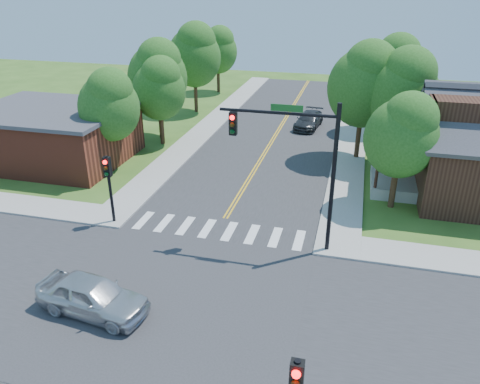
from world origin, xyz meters
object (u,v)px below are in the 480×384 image
(car_dgrey, at_px, (309,121))
(car_silver, at_px, (92,297))
(signal_mast_ne, at_px, (297,153))
(signal_pole_nw, at_px, (108,177))

(car_dgrey, bearing_deg, car_silver, -94.25)
(car_silver, relative_size, car_dgrey, 1.00)
(signal_mast_ne, bearing_deg, car_silver, -134.67)
(signal_pole_nw, distance_m, car_dgrey, 21.36)
(signal_mast_ne, distance_m, car_dgrey, 20.21)
(signal_mast_ne, relative_size, car_dgrey, 1.53)
(signal_pole_nw, height_order, car_dgrey, signal_pole_nw)
(signal_pole_nw, bearing_deg, signal_mast_ne, 0.07)
(signal_mast_ne, distance_m, car_silver, 10.39)
(signal_pole_nw, bearing_deg, car_silver, -67.61)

